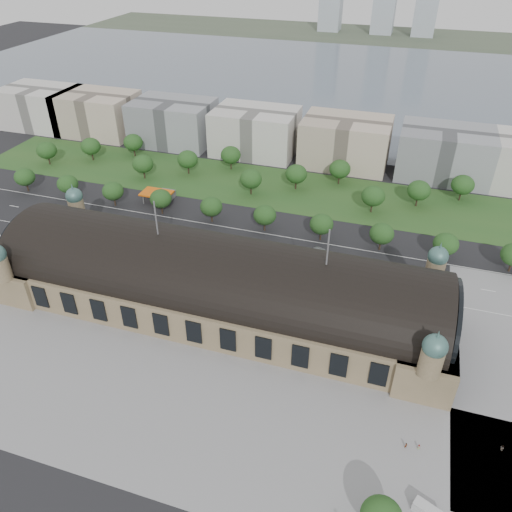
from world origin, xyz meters
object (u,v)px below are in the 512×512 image
(petrol_station, at_px, (162,194))
(bus_east, at_px, (336,269))
(pedestrian_0, at_px, (419,447))
(pedestrian_2, at_px, (502,448))
(bus_mid, at_px, (260,262))
(pedestrian_1, at_px, (406,446))
(parked_car_3, at_px, (137,252))
(traffic_car_2, at_px, (90,218))
(parked_car_6, at_px, (199,257))
(parked_car_4, at_px, (157,249))
(bus_west, at_px, (190,243))
(parked_car_2, at_px, (94,243))
(van_south, at_px, (426,511))
(traffic_car_4, at_px, (289,256))
(traffic_car_5, at_px, (319,250))
(parked_car_1, at_px, (115,244))
(parked_car_5, at_px, (187,256))
(traffic_car_1, at_px, (58,209))
(parked_car_0, at_px, (97,238))
(traffic_car_3, at_px, (179,230))

(petrol_station, height_order, bus_east, petrol_station)
(pedestrian_0, bearing_deg, pedestrian_2, 14.16)
(bus_mid, xyz_separation_m, pedestrian_1, (58.53, -64.49, -0.69))
(pedestrian_2, bearing_deg, parked_car_3, 26.08)
(traffic_car_2, height_order, parked_car_3, parked_car_3)
(bus_mid, bearing_deg, parked_car_6, 95.04)
(parked_car_3, bearing_deg, parked_car_6, 59.61)
(pedestrian_2, bearing_deg, parked_car_4, 23.46)
(bus_west, relative_size, bus_east, 0.97)
(parked_car_2, height_order, pedestrian_1, pedestrian_1)
(parked_car_3, xyz_separation_m, pedestrian_0, (110.36, -56.80, 0.05))
(van_south, bearing_deg, parked_car_3, 169.66)
(traffic_car_4, relative_size, bus_mid, 0.35)
(parked_car_2, bearing_deg, traffic_car_5, 73.80)
(parked_car_1, bearing_deg, bus_east, 63.00)
(parked_car_5, height_order, bus_mid, bus_mid)
(pedestrian_1, bearing_deg, traffic_car_1, 99.75)
(parked_car_0, bearing_deg, parked_car_5, 51.95)
(bus_mid, bearing_deg, parked_car_2, 93.70)
(traffic_car_2, height_order, parked_car_4, traffic_car_2)
(parked_car_1, distance_m, pedestrian_2, 151.07)
(parked_car_0, bearing_deg, bus_mid, 55.50)
(pedestrian_1, bearing_deg, parked_car_6, 88.92)
(pedestrian_1, bearing_deg, van_south, -125.64)
(traffic_car_5, bearing_deg, bus_west, 100.17)
(parked_car_0, bearing_deg, parked_car_3, 42.45)
(petrol_station, relative_size, bus_mid, 1.19)
(traffic_car_2, xyz_separation_m, pedestrian_2, (163.28, -68.37, 0.24))
(parked_car_3, bearing_deg, traffic_car_4, 65.26)
(traffic_car_2, distance_m, pedestrian_0, 161.63)
(pedestrian_1, bearing_deg, pedestrian_2, -38.14)
(traffic_car_4, bearing_deg, parked_car_6, -75.44)
(traffic_car_3, bearing_deg, bus_west, -138.37)
(traffic_car_5, height_order, parked_car_2, traffic_car_5)
(parked_car_5, bearing_deg, van_south, 17.79)
(traffic_car_1, bearing_deg, traffic_car_4, -90.13)
(parked_car_6, distance_m, pedestrian_1, 102.77)
(bus_west, bearing_deg, van_south, -130.37)
(bus_west, height_order, pedestrian_0, bus_west)
(traffic_car_3, xyz_separation_m, bus_east, (68.14, -8.74, 0.82))
(bus_east, bearing_deg, traffic_car_5, 39.35)
(traffic_car_3, distance_m, bus_west, 12.62)
(traffic_car_2, bearing_deg, traffic_car_1, -101.92)
(traffic_car_1, relative_size, traffic_car_2, 0.94)
(traffic_car_5, bearing_deg, van_south, -158.86)
(parked_car_0, relative_size, parked_car_1, 0.75)
(parked_car_5, distance_m, parked_car_6, 4.99)
(parked_car_5, height_order, parked_car_6, parked_car_6)
(traffic_car_4, bearing_deg, parked_car_2, -83.19)
(traffic_car_3, height_order, bus_west, bus_west)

